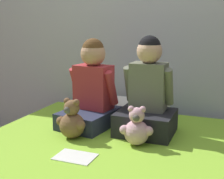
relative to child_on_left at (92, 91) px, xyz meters
The scene contains 7 objects.
wall_behind_bed 0.85m from the child_on_left, 72.64° to the left, with size 8.00×0.06×2.50m.
child_on_left is the anchor object (origin of this frame).
child_on_right 0.39m from the child_on_left, ahead, with size 0.35×0.32×0.62m.
teddy_bear_held_by_left_child 0.31m from the child_on_left, 91.13° to the right, with size 0.21×0.16×0.25m.
teddy_bear_held_by_right_child 0.48m from the child_on_left, 31.01° to the right, with size 0.19×0.15×0.23m.
pillow_at_headboard 0.39m from the child_on_left, 57.51° to the left, with size 0.55×0.30×0.11m.
sign_card 0.59m from the child_on_left, 74.41° to the right, with size 0.21×0.15×0.00m.
Camera 1 is at (0.70, -1.38, 1.12)m, focal length 50.00 mm.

